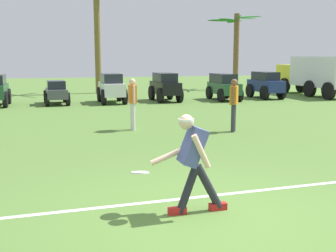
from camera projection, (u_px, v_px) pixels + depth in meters
The scene contains 14 objects.
ground_plane at pixel (214, 214), 5.95m from camera, with size 80.00×80.00×0.00m, color #557C35.
field_line_paint at pixel (197, 197), 6.67m from camera, with size 26.34×0.10×0.01m, color white.
frisbee_thrower at pixel (193, 158), 5.90m from camera, with size 1.10×0.46×1.42m.
frisbee_in_flight at pixel (140, 172), 5.93m from camera, with size 0.33×0.33×0.07m.
teammate_near_sideline at pixel (133, 99), 12.64m from camera, with size 0.21×0.49×1.56m.
teammate_midfield at pixel (234, 100), 12.34m from camera, with size 0.36×0.45×1.56m.
parked_car_slot_b at pixel (56, 92), 19.56m from camera, with size 1.20×2.25×1.10m.
parked_car_slot_c at pixel (111, 87), 20.12m from camera, with size 1.21×2.37×1.40m.
parked_car_slot_d at pixel (165, 86), 20.91m from camera, with size 1.26×2.39×1.40m.
parked_car_slot_e at pixel (224, 86), 21.40m from camera, with size 1.16×2.41×1.34m.
parked_car_slot_f at pixel (265, 84), 22.36m from camera, with size 1.24×2.38×1.40m.
box_truck at pixel (313, 74), 23.73m from camera, with size 1.43×5.91×2.20m.
palm_tree_far_left at pixel (98, 29), 24.96m from camera, with size 3.44×3.41×6.57m.
palm_tree_left_of_centre at pixel (236, 44), 28.23m from camera, with size 3.41×3.02×5.01m.
Camera 1 is at (-2.10, -5.30, 2.21)m, focal length 45.00 mm.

